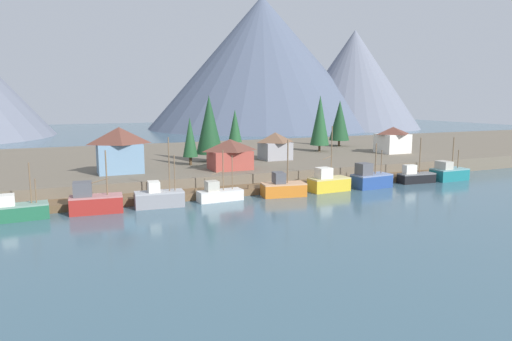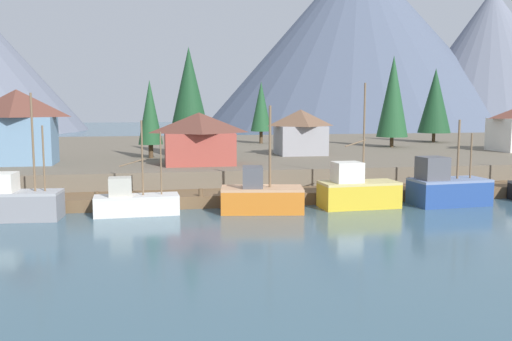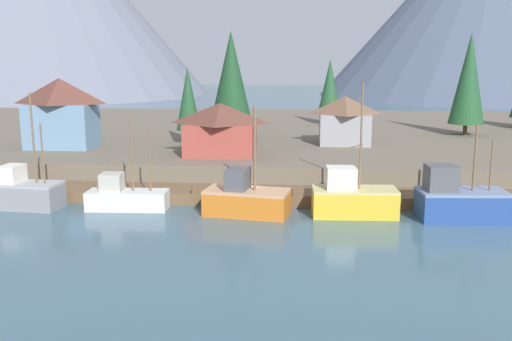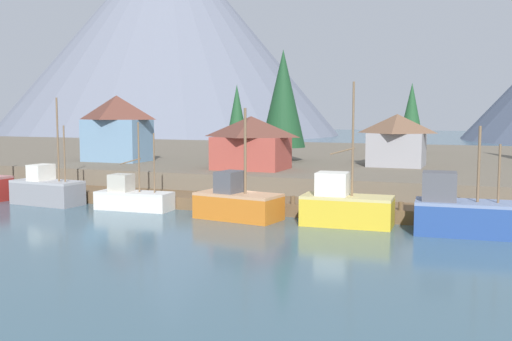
{
  "view_description": "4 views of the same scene",
  "coord_description": "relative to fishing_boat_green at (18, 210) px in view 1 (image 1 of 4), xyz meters",
  "views": [
    {
      "loc": [
        -29.45,
        -60.63,
        13.96
      ],
      "look_at": [
        -2.0,
        2.11,
        3.32
      ],
      "focal_mm": 32.29,
      "sensor_mm": 36.0,
      "label": 1
    },
    {
      "loc": [
        -7.63,
        -43.3,
        8.27
      ],
      "look_at": [
        0.85,
        2.17,
        2.72
      ],
      "focal_mm": 38.73,
      "sensor_mm": 36.0,
      "label": 2
    },
    {
      "loc": [
        4.79,
        -42.82,
        11.54
      ],
      "look_at": [
        0.69,
        3.77,
        2.25
      ],
      "focal_mm": 39.27,
      "sensor_mm": 36.0,
      "label": 3
    },
    {
      "loc": [
        17.56,
        -41.92,
        7.91
      ],
      "look_at": [
        -0.4,
        3.81,
        3.03
      ],
      "focal_mm": 41.58,
      "sensor_mm": 36.0,
      "label": 4
    }
  ],
  "objects": [
    {
      "name": "fishing_boat_grey",
      "position": [
        16.43,
        -0.05,
        0.12
      ],
      "size": [
        6.44,
        3.08,
        9.09
      ],
      "rotation": [
        0.0,
        0.0,
        -0.08
      ],
      "color": "gray",
      "rests_on": "ground_plane"
    },
    {
      "name": "fishing_boat_white",
      "position": [
        24.81,
        0.25,
        -0.13
      ],
      "size": [
        6.35,
        2.49,
        7.09
      ],
      "rotation": [
        0.0,
        0.0,
        0.04
      ],
      "color": "silver",
      "rests_on": "ground_plane"
    },
    {
      "name": "conifer_near_right",
      "position": [
        26.03,
        18.9,
        6.28
      ],
      "size": [
        2.62,
        2.62,
        8.36
      ],
      "color": "#4C3823",
      "rests_on": "shoreline_bank"
    },
    {
      "name": "shoreline_bank",
      "position": [
        33.94,
        33.62,
        0.14
      ],
      "size": [
        400.0,
        56.0,
        2.5
      ],
      "primitive_type": "cube",
      "color": "#665B4C",
      "rests_on": "ground_plane"
    },
    {
      "name": "house_white",
      "position": [
        71.04,
        19.68,
        4.23
      ],
      "size": [
        6.28,
        5.62,
        5.58
      ],
      "color": "silver",
      "rests_on": "shoreline_bank"
    },
    {
      "name": "fishing_boat_yellow",
      "position": [
        42.35,
        -0.06,
        0.25
      ],
      "size": [
        6.38,
        3.05,
        9.96
      ],
      "rotation": [
        0.0,
        0.0,
        0.05
      ],
      "color": "gold",
      "rests_on": "ground_plane"
    },
    {
      "name": "fishing_boat_green",
      "position": [
        0.0,
        0.0,
        0.0
      ],
      "size": [
        6.41,
        2.95,
        6.67
      ],
      "rotation": [
        0.0,
        0.0,
        0.07
      ],
      "color": "#1E5B3D",
      "rests_on": "ground_plane"
    },
    {
      "name": "mountain_central_peak",
      "position": [
        98.59,
        148.73,
        30.13
      ],
      "size": [
        110.25,
        110.25,
        62.49
      ],
      "primitive_type": "cone",
      "color": "#4C566B",
      "rests_on": "ground_plane"
    },
    {
      "name": "dock",
      "position": [
        33.94,
        3.6,
        -0.61
      ],
      "size": [
        80.0,
        4.0,
        1.6
      ],
      "color": "brown",
      "rests_on": "ground_plane"
    },
    {
      "name": "fishing_boat_orange",
      "position": [
        34.37,
        -0.48,
        0.11
      ],
      "size": [
        6.64,
        3.9,
        8.19
      ],
      "rotation": [
        0.0,
        0.0,
        -0.16
      ],
      "color": "#CC6B1E",
      "rests_on": "ground_plane"
    },
    {
      "name": "conifer_mid_right",
      "position": [
        42.1,
        38.88,
        6.85
      ],
      "size": [
        3.09,
        3.09,
        9.16
      ],
      "color": "#4C3823",
      "rests_on": "shoreline_bank"
    },
    {
      "name": "fishing_boat_blue",
      "position": [
        50.03,
        -0.33,
        0.31
      ],
      "size": [
        6.47,
        3.53,
        7.02
      ],
      "rotation": [
        0.0,
        0.0,
        0.07
      ],
      "color": "navy",
      "rests_on": "ground_plane"
    },
    {
      "name": "fishing_boat_red",
      "position": [
        8.4,
        -0.08,
        0.34
      ],
      "size": [
        6.46,
        3.17,
        7.75
      ],
      "rotation": [
        0.0,
        0.0,
        -0.08
      ],
      "color": "maroon",
      "rests_on": "ground_plane"
    },
    {
      "name": "ground_plane",
      "position": [
        33.94,
        21.62,
        -1.61
      ],
      "size": [
        400.0,
        400.0,
        1.0
      ],
      "primitive_type": "cube",
      "color": "#3D5B6B"
    },
    {
      "name": "house_grey",
      "position": [
        43.0,
        19.82,
        4.04
      ],
      "size": [
        5.6,
        5.01,
        5.19
      ],
      "color": "gray",
      "rests_on": "shoreline_bank"
    },
    {
      "name": "fishing_boat_teal",
      "position": [
        66.8,
        -0.18,
        0.16
      ],
      "size": [
        6.31,
        3.28,
        7.45
      ],
      "rotation": [
        0.0,
        0.0,
        0.02
      ],
      "color": "#196B70",
      "rests_on": "ground_plane"
    },
    {
      "name": "conifer_back_left",
      "position": [
        58.14,
        28.45,
        8.22
      ],
      "size": [
        4.19,
        4.19,
        12.28
      ],
      "color": "#4C3823",
      "rests_on": "shoreline_bank"
    },
    {
      "name": "fishing_boat_black",
      "position": [
        59.71,
        0.15,
        -0.05
      ],
      "size": [
        6.42,
        2.74,
        7.62
      ],
      "rotation": [
        0.0,
        0.0,
        -0.08
      ],
      "color": "black",
      "rests_on": "ground_plane"
    },
    {
      "name": "house_blue",
      "position": [
        13.55,
        14.62,
        5.07
      ],
      "size": [
        7.05,
        4.56,
        7.2
      ],
      "color": "#6689A8",
      "rests_on": "shoreline_bank"
    },
    {
      "name": "mountain_east_peak",
      "position": [
        138.32,
        129.02,
        22.18
      ],
      "size": [
        63.58,
        63.58,
        46.58
      ],
      "primitive_type": "cone",
      "color": "slate",
      "rests_on": "ground_plane"
    },
    {
      "name": "conifer_mid_left",
      "position": [
        68.5,
        36.24,
        7.7
      ],
      "size": [
        4.9,
        4.9,
        11.17
      ],
      "color": "#4C3823",
      "rests_on": "shoreline_bank"
    },
    {
      "name": "conifer_near_left",
      "position": [
        30.41,
        21.52,
        8.24
      ],
      "size": [
        4.94,
        4.94,
        12.2
      ],
      "color": "#4C3823",
      "rests_on": "shoreline_bank"
    },
    {
      "name": "house_red",
      "position": [
        30.66,
        11.48,
        3.95
      ],
      "size": [
        6.87,
        5.06,
        5.0
      ],
      "color": "#9E4238",
      "rests_on": "shoreline_bank"
    }
  ]
}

